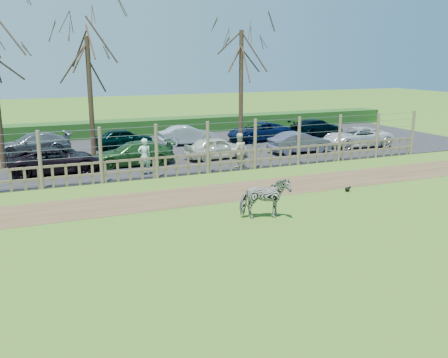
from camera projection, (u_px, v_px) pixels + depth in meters
name	position (u px, v px, depth m)	size (l,w,h in m)	color
ground	(226.00, 233.00, 15.79)	(120.00, 120.00, 0.00)	olive
dirt_strip	(181.00, 197.00, 19.81)	(34.00, 2.80, 0.01)	brown
asphalt	(127.00, 154.00, 28.76)	(44.00, 13.00, 0.04)	#232326
hedge	(105.00, 129.00, 34.89)	(46.00, 2.00, 1.10)	#1E4716
fence	(157.00, 161.00, 22.76)	(30.16, 0.16, 2.50)	brown
tree_mid	(89.00, 68.00, 25.96)	(4.80, 4.80, 6.83)	#3D2B1E
tree_right	(241.00, 61.00, 29.73)	(4.80, 4.80, 7.35)	#3D2B1E
zebra	(265.00, 198.00, 17.06)	(0.77, 1.70, 1.43)	gray
visitor_a	(144.00, 156.00, 23.34)	(0.63, 0.41, 1.72)	silver
visitor_b	(239.00, 150.00, 24.87)	(0.84, 0.65, 1.72)	beige
crow	(348.00, 189.00, 20.64)	(0.27, 0.20, 0.22)	black
car_2	(56.00, 160.00, 23.77)	(1.99, 4.32, 1.20)	black
car_3	(134.00, 153.00, 25.50)	(1.68, 4.13, 1.20)	#245122
car_4	(217.00, 148.00, 27.13)	(1.42, 3.52, 1.20)	white
car_5	(299.00, 142.00, 28.84)	(1.27, 3.64, 1.20)	#52516F
car_6	(357.00, 137.00, 30.79)	(1.99, 4.32, 1.20)	white
car_9	(33.00, 144.00, 28.41)	(1.68, 4.13, 1.20)	slate
car_10	(124.00, 138.00, 30.25)	(1.42, 3.52, 1.20)	black
car_11	(188.00, 135.00, 31.52)	(1.27, 3.64, 1.20)	#ABBCC7
car_12	(259.00, 132.00, 33.08)	(1.99, 4.32, 1.20)	#07143B
car_13	(317.00, 128.00, 34.88)	(1.68, 4.13, 1.20)	black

